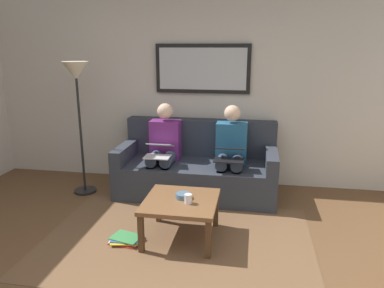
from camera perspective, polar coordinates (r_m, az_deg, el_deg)
wall_rear at (r=4.97m, az=1.79°, el=8.82°), size 6.00×0.12×2.60m
area_rug at (r=3.70m, az=-2.32°, el=-14.68°), size 2.60×1.80×0.01m
couch at (r=4.71m, az=0.87°, el=-3.84°), size 1.97×0.90×0.90m
framed_mirror at (r=4.85m, az=1.66°, el=11.64°), size 1.24×0.05×0.63m
coffee_table at (r=3.58m, az=-1.75°, el=-9.43°), size 0.70×0.70×0.41m
cup at (r=3.46m, az=-0.60°, el=-8.54°), size 0.07×0.07×0.09m
bowl at (r=3.58m, az=-1.40°, el=-8.06°), size 0.14×0.14×0.05m
person_left at (r=4.52m, az=6.06°, el=-0.83°), size 0.38×0.58×1.14m
laptop_black at (r=4.27m, az=5.84°, el=-1.54°), size 0.35×0.32×0.14m
person_right at (r=4.64m, az=-4.42°, el=-0.35°), size 0.38×0.58×1.14m
laptop_silver at (r=4.42m, az=-5.18°, el=-0.94°), size 0.31×0.35×0.15m
magazine_stack at (r=3.71m, az=-10.23°, el=-14.39°), size 0.32×0.27×0.05m
standing_lamp at (r=4.68m, az=-17.50°, el=8.63°), size 0.32×0.32×1.66m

